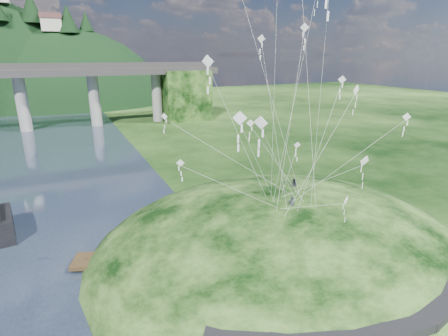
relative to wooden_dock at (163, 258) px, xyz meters
name	(u,v)px	position (x,y,z in m)	size (l,w,h in m)	color
ground	(210,282)	(2.60, -4.15, -0.46)	(320.00, 320.00, 0.00)	black
grass_hill	(281,261)	(10.60, -2.15, -1.96)	(36.00, 32.00, 13.00)	black
footpath	(386,310)	(10.07, -13.89, 1.62)	(22.29, 5.84, 0.83)	black
wooden_dock	(163,258)	(0.00, 0.00, 0.00)	(14.60, 7.29, 1.05)	#322514
kite_flyers	(293,184)	(12.03, -1.37, 5.24)	(3.73, 4.52, 1.68)	#242830
kite_swarm	(287,80)	(9.51, -3.17, 14.51)	(17.94, 17.71, 20.72)	white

